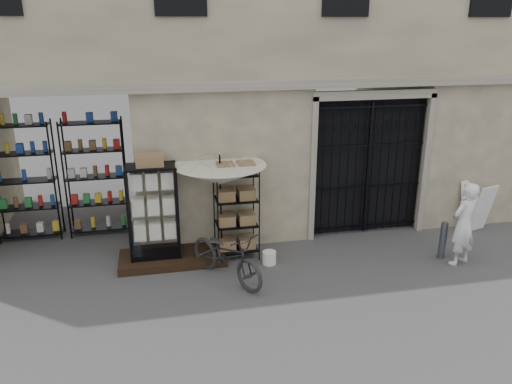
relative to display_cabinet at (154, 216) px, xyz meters
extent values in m
plane|color=black|center=(2.70, -1.61, -0.94)|extent=(80.00, 80.00, 0.00)
cube|color=tan|center=(2.70, 2.39, 3.56)|extent=(14.00, 4.00, 9.00)
cube|color=black|center=(-1.80, 1.19, 0.56)|extent=(3.00, 1.70, 3.00)
cube|color=black|center=(-1.85, 1.69, 0.31)|extent=(2.70, 0.50, 2.50)
cube|color=black|center=(4.45, 0.67, 0.56)|extent=(2.50, 0.06, 3.00)
cube|color=black|center=(4.45, 0.51, 0.51)|extent=(0.05, 0.05, 2.80)
cube|color=black|center=(0.30, -0.06, -0.87)|extent=(2.00, 0.90, 0.15)
cube|color=black|center=(0.00, 0.01, -0.74)|extent=(0.98, 0.73, 0.10)
cube|color=silver|center=(0.06, -0.26, 0.09)|extent=(0.80, 0.20, 1.65)
cube|color=silver|center=(0.00, 0.01, -0.01)|extent=(0.81, 0.55, 1.37)
cube|color=olive|center=(0.00, 0.01, 1.02)|extent=(0.56, 0.47, 0.20)
cube|color=black|center=(1.55, -0.04, -0.05)|extent=(0.92, 0.78, 1.79)
cube|color=olive|center=(1.55, -0.04, -0.10)|extent=(0.78, 0.63, 1.34)
cylinder|color=black|center=(1.26, -0.01, 0.08)|extent=(0.04, 0.04, 2.05)
imported|color=beige|center=(1.26, -0.01, 0.83)|extent=(1.84, 1.87, 1.38)
cylinder|color=silver|center=(2.09, -0.52, -0.82)|extent=(0.29, 0.29, 0.25)
imported|color=black|center=(1.22, -0.97, -0.94)|extent=(1.04, 1.14, 1.81)
cylinder|color=#575B64|center=(5.44, -0.96, -0.58)|extent=(0.17, 0.17, 0.73)
imported|color=silver|center=(5.62, -1.25, -0.94)|extent=(1.14, 1.71, 0.38)
cube|color=silver|center=(6.94, -0.01, -0.39)|extent=(0.55, 0.38, 1.06)
cube|color=silver|center=(6.85, 0.31, -0.39)|extent=(0.55, 0.38, 1.06)
camera|label=1|loc=(0.09, -8.84, 3.41)|focal=35.00mm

